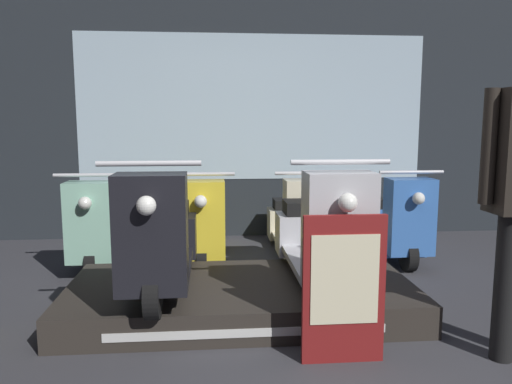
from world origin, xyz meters
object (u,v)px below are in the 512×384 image
scooter_backrow_3 (389,222)px  price_sign_board (344,289)px  scooter_backrow_0 (104,227)px  scooter_backrow_1 (203,226)px  scooter_display_right (320,236)px  scooter_backrow_2 (298,224)px  scooter_display_left (161,240)px

scooter_backrow_3 → price_sign_board: size_ratio=1.84×
scooter_backrow_3 → scooter_backrow_0: bearing=180.0°
scooter_backrow_3 → price_sign_board: 2.47m
scooter_backrow_1 → price_sign_board: size_ratio=1.84×
scooter_backrow_0 → scooter_backrow_3: bearing=0.0°
scooter_display_right → scooter_backrow_2: scooter_display_right is taller
scooter_display_left → scooter_backrow_1: size_ratio=1.00×
scooter_backrow_2 → scooter_backrow_0: bearing=180.0°
scooter_display_right → scooter_backrow_1: bearing=120.2°
scooter_backrow_0 → price_sign_board: bearing=-50.9°
scooter_display_left → scooter_display_right: bearing=0.0°
scooter_display_right → price_sign_board: scooter_display_right is taller
scooter_backrow_2 → scooter_backrow_3: size_ratio=1.00×
scooter_display_right → scooter_backrow_3: 1.83m
scooter_display_left → scooter_backrow_2: 1.93m
scooter_backrow_2 → price_sign_board: (-0.12, -2.22, 0.08)m
scooter_display_right → scooter_backrow_0: bearing=140.8°
scooter_display_left → scooter_backrow_2: scooter_display_left is taller
scooter_backrow_3 → price_sign_board: (-1.07, -2.22, 0.08)m
scooter_backrow_3 → price_sign_board: scooter_backrow_3 is taller
price_sign_board → scooter_display_right: bearing=88.4°
scooter_backrow_1 → scooter_backrow_2: size_ratio=1.00×
scooter_backrow_0 → scooter_backrow_2: bearing=0.0°
price_sign_board → scooter_backrow_0: bearing=129.1°
scooter_backrow_1 → scooter_display_right: bearing=-59.8°
scooter_backrow_0 → scooter_backrow_2: 1.92m
scooter_backrow_1 → scooter_backrow_2: 0.96m
scooter_display_right → scooter_backrow_3: (1.05, 1.49, -0.22)m
price_sign_board → scooter_backrow_1: bearing=110.8°
scooter_display_left → price_sign_board: (1.10, -0.73, -0.14)m
scooter_display_left → scooter_backrow_2: bearing=50.7°
scooter_backrow_0 → scooter_backrow_3: (2.88, 0.00, 0.00)m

